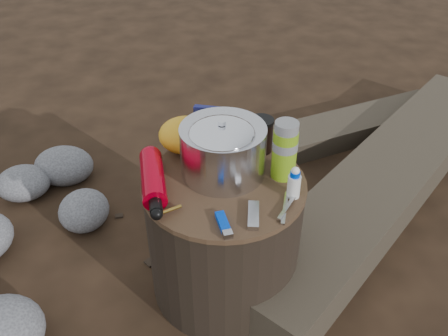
{
  "coord_description": "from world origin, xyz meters",
  "views": [
    {
      "loc": [
        -0.02,
        -1.06,
        1.26
      ],
      "look_at": [
        0.0,
        0.0,
        0.48
      ],
      "focal_mm": 37.96,
      "sensor_mm": 36.0,
      "label": 1
    }
  ],
  "objects_px": {
    "stump": "(224,237)",
    "log_main": "(388,177)",
    "travel_mug": "(261,135)",
    "fuel_bottle": "(153,178)",
    "thermos": "(285,150)",
    "camping_pot": "(222,152)"
  },
  "relations": [
    {
      "from": "fuel_bottle",
      "to": "log_main",
      "type": "bearing_deg",
      "value": 19.91
    },
    {
      "from": "log_main",
      "to": "fuel_bottle",
      "type": "distance_m",
      "value": 1.09
    },
    {
      "from": "stump",
      "to": "log_main",
      "type": "relative_size",
      "value": 0.25
    },
    {
      "from": "log_main",
      "to": "thermos",
      "type": "xyz_separation_m",
      "value": [
        -0.52,
        -0.45,
        0.44
      ]
    },
    {
      "from": "stump",
      "to": "camping_pot",
      "type": "relative_size",
      "value": 2.62
    },
    {
      "from": "camping_pot",
      "to": "fuel_bottle",
      "type": "height_order",
      "value": "camping_pot"
    },
    {
      "from": "log_main",
      "to": "thermos",
      "type": "bearing_deg",
      "value": -98.27
    },
    {
      "from": "log_main",
      "to": "camping_pot",
      "type": "xyz_separation_m",
      "value": [
        -0.69,
        -0.46,
        0.44
      ]
    },
    {
      "from": "stump",
      "to": "thermos",
      "type": "bearing_deg",
      "value": 9.79
    },
    {
      "from": "stump",
      "to": "camping_pot",
      "type": "xyz_separation_m",
      "value": [
        -0.01,
        0.02,
        0.3
      ]
    },
    {
      "from": "stump",
      "to": "log_main",
      "type": "height_order",
      "value": "stump"
    },
    {
      "from": "log_main",
      "to": "camping_pot",
      "type": "height_order",
      "value": "camping_pot"
    },
    {
      "from": "stump",
      "to": "log_main",
      "type": "distance_m",
      "value": 0.85
    },
    {
      "from": "fuel_bottle",
      "to": "thermos",
      "type": "bearing_deg",
      "value": -1.7
    },
    {
      "from": "travel_mug",
      "to": "fuel_bottle",
      "type": "bearing_deg",
      "value": -149.46
    },
    {
      "from": "stump",
      "to": "travel_mug",
      "type": "height_order",
      "value": "travel_mug"
    },
    {
      "from": "thermos",
      "to": "stump",
      "type": "bearing_deg",
      "value": -170.21
    },
    {
      "from": "fuel_bottle",
      "to": "travel_mug",
      "type": "relative_size",
      "value": 2.53
    },
    {
      "from": "thermos",
      "to": "camping_pot",
      "type": "bearing_deg",
      "value": -177.5
    },
    {
      "from": "camping_pot",
      "to": "travel_mug",
      "type": "bearing_deg",
      "value": 49.33
    },
    {
      "from": "stump",
      "to": "camping_pot",
      "type": "height_order",
      "value": "camping_pot"
    },
    {
      "from": "log_main",
      "to": "travel_mug",
      "type": "distance_m",
      "value": 0.77
    }
  ]
}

